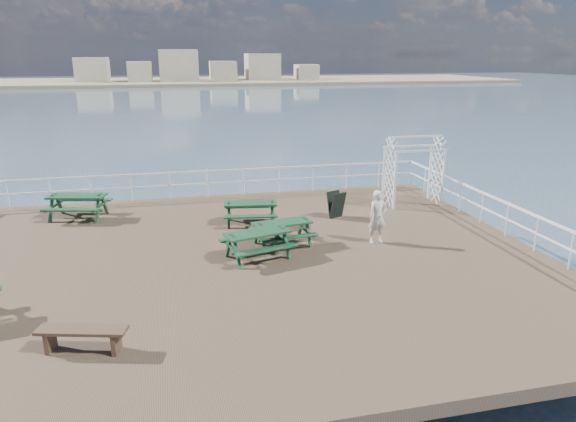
% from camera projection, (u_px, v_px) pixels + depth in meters
% --- Properties ---
extents(ground, '(18.00, 14.00, 0.30)m').
position_uv_depth(ground, '(227.00, 265.00, 14.45)').
color(ground, brown).
rests_on(ground, ground).
extents(sea_backdrop, '(300.00, 300.00, 9.20)m').
position_uv_depth(sea_backdrop, '(218.00, 77.00, 142.20)').
color(sea_backdrop, '#3F546A').
rests_on(sea_backdrop, ground).
extents(railing, '(17.77, 13.76, 1.10)m').
position_uv_depth(railing, '(215.00, 205.00, 16.53)').
color(railing, silver).
rests_on(railing, ground).
extents(picnic_table_a, '(2.24, 1.96, 0.94)m').
position_uv_depth(picnic_table_a, '(77.00, 201.00, 17.93)').
color(picnic_table_a, '#153C20').
rests_on(picnic_table_a, ground).
extents(picnic_table_b, '(1.91, 1.63, 0.84)m').
position_uv_depth(picnic_table_b, '(283.00, 228.00, 15.35)').
color(picnic_table_b, '#153C20').
rests_on(picnic_table_b, ground).
extents(picnic_table_c, '(1.94, 1.65, 0.85)m').
position_uv_depth(picnic_table_c, '(251.00, 208.00, 17.31)').
color(picnic_table_c, '#153C20').
rests_on(picnic_table_c, ground).
extents(picnic_table_e, '(2.12, 1.87, 0.88)m').
position_uv_depth(picnic_table_e, '(258.00, 239.00, 14.38)').
color(picnic_table_e, '#153C20').
rests_on(picnic_table_e, ground).
extents(flat_bench_far, '(1.77, 0.84, 0.50)m').
position_uv_depth(flat_bench_far, '(82.00, 334.00, 9.85)').
color(flat_bench_far, brown).
rests_on(flat_bench_far, ground).
extents(trellis_arbor, '(2.13, 1.16, 2.62)m').
position_uv_depth(trellis_arbor, '(413.00, 174.00, 19.51)').
color(trellis_arbor, silver).
rests_on(trellis_arbor, ground).
extents(sandwich_board, '(0.69, 0.62, 0.94)m').
position_uv_depth(sandwich_board, '(336.00, 205.00, 18.02)').
color(sandwich_board, black).
rests_on(sandwich_board, ground).
extents(person, '(0.63, 0.44, 1.64)m').
position_uv_depth(person, '(378.00, 217.00, 15.51)').
color(person, silver).
rests_on(person, ground).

